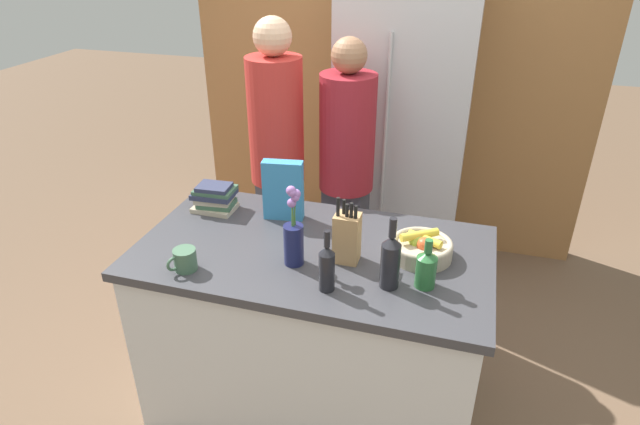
{
  "coord_description": "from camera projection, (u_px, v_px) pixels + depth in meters",
  "views": [
    {
      "loc": [
        0.58,
        -1.85,
        2.09
      ],
      "look_at": [
        0.0,
        0.1,
        1.0
      ],
      "focal_mm": 30.0,
      "sensor_mm": 36.0,
      "label": 1
    }
  ],
  "objects": [
    {
      "name": "bottle_vinegar",
      "position": [
        327.0,
        267.0,
        1.97
      ],
      "size": [
        0.06,
        0.06,
        0.25
      ],
      "color": "black",
      "rests_on": "kitchen_island"
    },
    {
      "name": "person_at_sink",
      "position": [
        277.0,
        155.0,
        2.97
      ],
      "size": [
        0.3,
        0.3,
        1.71
      ],
      "rotation": [
        0.0,
        0.0,
        -0.48
      ],
      "color": "#383842",
      "rests_on": "ground_plane"
    },
    {
      "name": "bottle_oil",
      "position": [
        390.0,
        260.0,
        1.98
      ],
      "size": [
        0.07,
        0.07,
        0.29
      ],
      "color": "black",
      "rests_on": "kitchen_island"
    },
    {
      "name": "bottle_wine",
      "position": [
        426.0,
        268.0,
        2.0
      ],
      "size": [
        0.08,
        0.08,
        0.2
      ],
      "color": "#286633",
      "rests_on": "kitchen_island"
    },
    {
      "name": "ground_plane",
      "position": [
        314.0,
        397.0,
        2.69
      ],
      "size": [
        14.0,
        14.0,
        0.0
      ],
      "primitive_type": "plane",
      "color": "brown"
    },
    {
      "name": "book_stack",
      "position": [
        215.0,
        198.0,
        2.56
      ],
      "size": [
        0.2,
        0.15,
        0.13
      ],
      "color": "#B7A88E",
      "rests_on": "kitchen_island"
    },
    {
      "name": "knife_block",
      "position": [
        347.0,
        237.0,
        2.15
      ],
      "size": [
        0.1,
        0.09,
        0.29
      ],
      "color": "tan",
      "rests_on": "kitchen_island"
    },
    {
      "name": "refrigerator",
      "position": [
        403.0,
        128.0,
        3.37
      ],
      "size": [
        0.79,
        0.62,
        1.94
      ],
      "color": "#B7B7BC",
      "rests_on": "ground_plane"
    },
    {
      "name": "flower_vase",
      "position": [
        294.0,
        235.0,
        2.12
      ],
      "size": [
        0.08,
        0.08,
        0.35
      ],
      "color": "#191E4C",
      "rests_on": "kitchen_island"
    },
    {
      "name": "coffee_mug",
      "position": [
        185.0,
        260.0,
        2.12
      ],
      "size": [
        0.09,
        0.12,
        0.09
      ],
      "color": "#42664C",
      "rests_on": "kitchen_island"
    },
    {
      "name": "kitchen_island",
      "position": [
        314.0,
        328.0,
        2.48
      ],
      "size": [
        1.5,
        0.83,
        0.88
      ],
      "color": "silver",
      "rests_on": "ground_plane"
    },
    {
      "name": "fruit_bowl",
      "position": [
        421.0,
        247.0,
        2.2
      ],
      "size": [
        0.25,
        0.25,
        0.11
      ],
      "color": "tan",
      "rests_on": "kitchen_island"
    },
    {
      "name": "person_in_blue",
      "position": [
        346.0,
        165.0,
        3.0
      ],
      "size": [
        0.31,
        0.31,
        1.61
      ],
      "rotation": [
        0.0,
        0.0,
        -0.14
      ],
      "color": "#383842",
      "rests_on": "ground_plane"
    },
    {
      "name": "cereal_box",
      "position": [
        283.0,
        190.0,
        2.45
      ],
      "size": [
        0.19,
        0.09,
        0.28
      ],
      "color": "teal",
      "rests_on": "kitchen_island"
    },
    {
      "name": "back_wall_wood",
      "position": [
        390.0,
        61.0,
        3.56
      ],
      "size": [
        2.7,
        0.12,
        2.6
      ],
      "color": "#9E6B3D",
      "rests_on": "ground_plane"
    }
  ]
}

